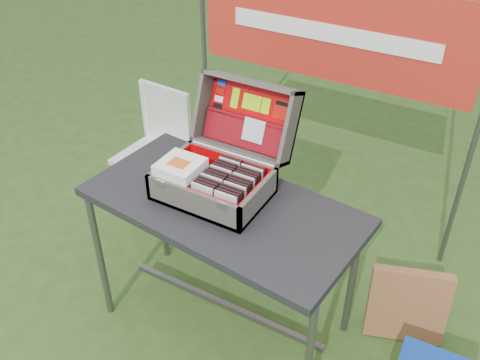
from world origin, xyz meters
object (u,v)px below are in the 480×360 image
Objects in this scene: cardboard_box at (407,305)px; table at (224,266)px; chair at (151,159)px; suitcase at (219,150)px.

table is at bearing -173.87° from cardboard_box.
suitcase is at bearing -26.51° from chair.
chair is 2.06× the size of cardboard_box.
chair is at bearing 149.53° from suitcase.
suitcase is (-0.07, 0.09, 0.63)m from table.
cardboard_box is at bearing 30.58° from table.
chair is 1.79m from cardboard_box.
cardboard_box is (1.77, -0.18, -0.22)m from chair.
table is 2.51× the size of suitcase.
table is at bearing -52.21° from suitcase.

